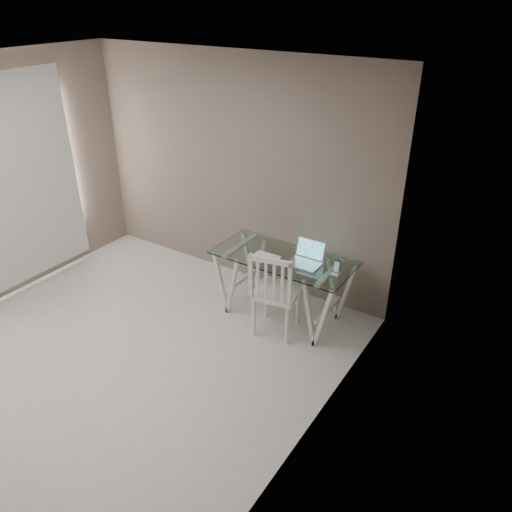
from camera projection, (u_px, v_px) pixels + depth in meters
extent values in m
plane|color=beige|center=(105.00, 369.00, 4.84)|extent=(4.50, 4.50, 0.00)
cube|color=white|center=(50.00, 76.00, 3.55)|extent=(4.00, 4.50, 0.02)
cube|color=#75655C|center=(235.00, 172.00, 5.85)|extent=(4.00, 0.02, 2.70)
cube|color=#75655C|center=(289.00, 321.00, 3.24)|extent=(0.02, 4.50, 2.70)
cube|color=white|center=(9.00, 186.00, 5.58)|extent=(0.01, 1.80, 2.40)
cube|color=silver|center=(283.00, 257.00, 5.27)|extent=(1.50, 0.70, 0.01)
cube|color=silver|center=(241.00, 274.00, 5.71)|extent=(0.24, 0.62, 0.72)
cube|color=silver|center=(328.00, 303.00, 5.19)|extent=(0.24, 0.62, 0.72)
cube|color=white|center=(277.00, 292.00, 5.16)|extent=(0.53, 0.53, 0.04)
cylinder|color=white|center=(254.00, 317.00, 5.19)|extent=(0.04, 0.04, 0.46)
cylinder|color=white|center=(287.00, 325.00, 5.07)|extent=(0.04, 0.04, 0.46)
cylinder|color=white|center=(267.00, 299.00, 5.49)|extent=(0.04, 0.04, 0.46)
cylinder|color=white|center=(298.00, 306.00, 5.37)|extent=(0.04, 0.04, 0.46)
cube|color=white|center=(270.00, 280.00, 4.87)|extent=(0.45, 0.11, 0.50)
cube|color=silver|center=(304.00, 264.00, 5.12)|extent=(0.33, 0.23, 0.01)
cube|color=#19D899|center=(311.00, 249.00, 5.17)|extent=(0.33, 0.06, 0.22)
cube|color=silver|center=(268.00, 256.00, 5.28)|extent=(0.30, 0.13, 0.01)
ellipsoid|color=white|center=(259.00, 261.00, 5.16)|extent=(0.12, 0.07, 0.04)
cube|color=white|center=(336.00, 274.00, 4.95)|extent=(0.08, 0.08, 0.02)
cube|color=black|center=(337.00, 267.00, 4.92)|extent=(0.06, 0.03, 0.13)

